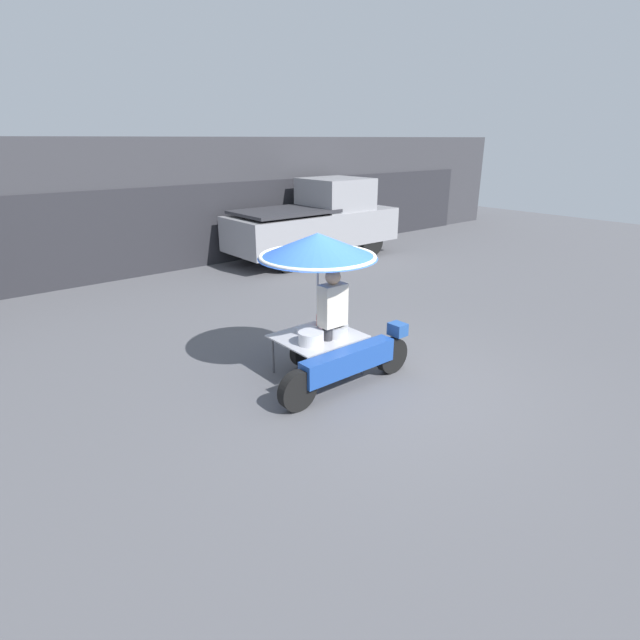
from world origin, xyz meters
TOP-DOWN VIEW (x-y plane):
  - ground_plane at (0.00, 0.00)m, footprint 36.00×36.00m
  - shopfront_building at (0.00, 8.64)m, footprint 28.00×2.06m
  - vendor_motorcycle_cart at (-0.32, 0.52)m, footprint 2.24×1.62m
  - vendor_person at (-0.23, 0.41)m, footprint 0.38×0.22m
  - pickup_truck at (4.39, 6.43)m, footprint 4.96×1.82m

SIDE VIEW (x-z plane):
  - ground_plane at x=0.00m, z-range 0.00..0.00m
  - vendor_person at x=-0.23m, z-range 0.09..1.68m
  - pickup_truck at x=4.39m, z-range -0.05..2.12m
  - vendor_motorcycle_cart at x=-0.32m, z-range 0.50..2.55m
  - shopfront_building at x=0.00m, z-range -0.01..3.26m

